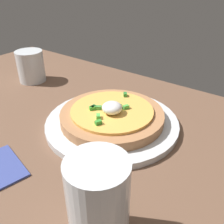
# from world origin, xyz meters

# --- Properties ---
(dining_table) EXTENTS (1.14, 0.69, 0.02)m
(dining_table) POSITION_xyz_m (0.00, 0.00, 0.01)
(dining_table) COLOR brown
(dining_table) RESTS_ON ground
(plate) EXTENTS (0.29, 0.29, 0.01)m
(plate) POSITION_xyz_m (-0.08, -0.06, 0.03)
(plate) COLOR silver
(plate) RESTS_ON dining_table
(pizza) EXTENTS (0.22, 0.22, 0.05)m
(pizza) POSITION_xyz_m (-0.08, -0.06, 0.05)
(pizza) COLOR #B1784D
(pizza) RESTS_ON plate
(cup_near) EXTENTS (0.08, 0.08, 0.09)m
(cup_near) POSITION_xyz_m (0.26, -0.11, 0.06)
(cup_near) COLOR silver
(cup_near) RESTS_ON dining_table
(cup_far) EXTENTS (0.07, 0.07, 0.13)m
(cup_far) POSITION_xyz_m (-0.22, 0.16, 0.08)
(cup_far) COLOR silver
(cup_far) RESTS_ON dining_table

